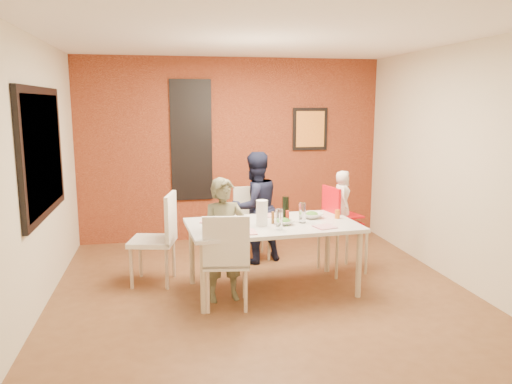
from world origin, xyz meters
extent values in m
plane|color=brown|center=(0.00, 0.00, 0.00)|extent=(4.50, 4.50, 0.00)
cube|color=white|center=(0.00, 0.00, 2.70)|extent=(4.50, 4.50, 0.02)
cube|color=beige|center=(0.00, 2.25, 1.35)|extent=(4.50, 0.02, 2.70)
cube|color=beige|center=(0.00, -2.25, 1.35)|extent=(4.50, 0.02, 2.70)
cube|color=beige|center=(-2.25, 0.00, 1.35)|extent=(0.02, 4.50, 2.70)
cube|color=beige|center=(2.25, 0.00, 1.35)|extent=(0.02, 4.50, 2.70)
cube|color=maroon|center=(0.00, 2.23, 1.35)|extent=(4.50, 0.02, 2.70)
cube|color=black|center=(-2.22, 0.20, 1.55)|extent=(0.05, 1.70, 1.30)
cube|color=black|center=(-2.21, 0.20, 1.55)|extent=(0.02, 1.55, 1.15)
cube|color=silver|center=(-0.60, 2.21, 1.50)|extent=(0.55, 0.03, 1.70)
cube|color=black|center=(-0.60, 2.21, 1.50)|extent=(0.60, 0.03, 1.76)
cube|color=black|center=(1.20, 2.21, 1.65)|extent=(0.54, 0.03, 0.64)
cube|color=#FCA838|center=(1.20, 2.19, 1.65)|extent=(0.44, 0.01, 0.54)
cube|color=silver|center=(0.12, -0.02, 0.74)|extent=(1.88, 1.13, 0.04)
cylinder|color=#BEAC8D|center=(-0.67, -0.50, 0.36)|extent=(0.06, 0.06, 0.72)
cylinder|color=#BEAC8D|center=(-0.73, 0.35, 0.36)|extent=(0.06, 0.06, 0.72)
cylinder|color=#BEAC8D|center=(0.98, -0.38, 0.36)|extent=(0.06, 0.06, 0.72)
cylinder|color=#BEAC8D|center=(0.92, 0.46, 0.36)|extent=(0.06, 0.06, 0.72)
cube|color=silver|center=(-0.43, -0.35, 0.46)|extent=(0.51, 0.51, 0.05)
cube|color=silver|center=(-0.45, -0.55, 0.72)|extent=(0.45, 0.10, 0.51)
cylinder|color=beige|center=(-0.22, -0.19, 0.22)|extent=(0.04, 0.04, 0.44)
cylinder|color=beige|center=(-0.27, -0.56, 0.22)|extent=(0.04, 0.04, 0.44)
cylinder|color=beige|center=(-0.58, -0.14, 0.22)|extent=(0.04, 0.04, 0.44)
cylinder|color=beige|center=(-0.63, -0.51, 0.22)|extent=(0.04, 0.04, 0.44)
cube|color=white|center=(0.12, 1.19, 0.44)|extent=(0.46, 0.46, 0.05)
cube|color=white|center=(0.11, 1.38, 0.69)|extent=(0.43, 0.07, 0.49)
cylinder|color=beige|center=(-0.04, 1.00, 0.21)|extent=(0.04, 0.04, 0.42)
cylinder|color=beige|center=(-0.07, 1.35, 0.21)|extent=(0.04, 0.04, 0.42)
cylinder|color=beige|center=(0.31, 1.02, 0.21)|extent=(0.04, 0.04, 0.42)
cylinder|color=beige|center=(0.29, 1.38, 0.21)|extent=(0.04, 0.04, 0.42)
cube|color=white|center=(-1.17, 0.46, 0.49)|extent=(0.58, 0.58, 0.05)
cube|color=white|center=(-0.96, 0.41, 0.77)|extent=(0.15, 0.48, 0.55)
cylinder|color=#C7AE94|center=(-1.32, 0.70, 0.24)|extent=(0.04, 0.04, 0.47)
cylinder|color=#C7AE94|center=(-0.93, 0.61, 0.24)|extent=(0.04, 0.04, 0.47)
cylinder|color=#C7AE94|center=(-1.40, 0.31, 0.24)|extent=(0.04, 0.04, 0.47)
cylinder|color=#C7AE94|center=(-1.02, 0.22, 0.24)|extent=(0.04, 0.04, 0.47)
cube|color=red|center=(1.10, 0.44, 0.60)|extent=(0.44, 0.44, 0.05)
cube|color=red|center=(0.93, 0.40, 0.84)|extent=(0.11, 0.37, 0.44)
cube|color=red|center=(1.10, 0.44, 0.70)|extent=(0.44, 0.44, 0.02)
cylinder|color=#BBAC8B|center=(1.34, 0.28, 0.29)|extent=(0.03, 0.03, 0.57)
cylinder|color=#BBAC8B|center=(0.94, 0.19, 0.29)|extent=(0.03, 0.03, 0.57)
cylinder|color=#BBAC8B|center=(1.25, 0.68, 0.29)|extent=(0.03, 0.03, 0.57)
cylinder|color=#BBAC8B|center=(0.85, 0.59, 0.29)|extent=(0.03, 0.03, 0.57)
imported|color=#5D5C42|center=(-0.43, -0.19, 0.65)|extent=(0.51, 0.38, 1.29)
imported|color=black|center=(0.12, 1.03, 0.72)|extent=(0.84, 0.75, 1.43)
imported|color=silver|center=(1.08, 0.44, 0.94)|extent=(0.27, 0.34, 0.62)
cube|color=white|center=(-0.24, -0.35, 0.76)|extent=(0.24, 0.24, 0.01)
cube|color=silver|center=(0.13, 0.35, 0.76)|extent=(0.21, 0.21, 0.01)
cube|color=silver|center=(0.62, -0.29, 0.76)|extent=(0.24, 0.24, 0.01)
cube|color=white|center=(-0.50, 0.20, 0.76)|extent=(0.31, 0.31, 0.01)
imported|color=silver|center=(0.23, -0.09, 0.78)|extent=(0.24, 0.24, 0.05)
imported|color=silver|center=(0.62, 0.16, 0.79)|extent=(0.31, 0.31, 0.06)
cylinder|color=black|center=(0.28, 0.04, 0.90)|extent=(0.07, 0.07, 0.28)
cylinder|color=white|center=(0.13, -0.28, 0.86)|extent=(0.07, 0.07, 0.21)
cylinder|color=silver|center=(0.45, -0.05, 0.87)|extent=(0.08, 0.08, 0.22)
cylinder|color=white|center=(-0.01, -0.10, 0.89)|extent=(0.12, 0.12, 0.27)
cylinder|color=red|center=(0.28, -0.04, 0.83)|extent=(0.04, 0.04, 0.14)
cylinder|color=#2F6F25|center=(0.30, 0.04, 0.83)|extent=(0.04, 0.04, 0.14)
cylinder|color=brown|center=(0.12, -0.02, 0.82)|extent=(0.03, 0.03, 0.13)
cylinder|color=orange|center=(0.89, 0.08, 0.81)|extent=(0.06, 0.06, 0.10)
camera|label=1|loc=(-1.03, -5.14, 2.04)|focal=35.00mm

